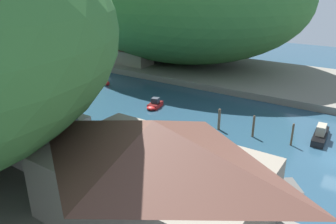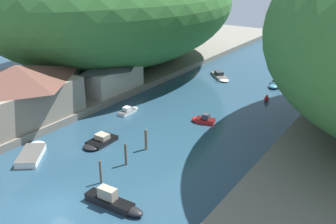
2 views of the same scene
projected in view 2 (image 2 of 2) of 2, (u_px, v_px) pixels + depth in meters
water_surface at (216, 103)px, 55.57m from camera, size 130.00×130.00×0.00m
left_bank at (101, 75)px, 67.51m from camera, size 22.00×120.00×0.98m
hillside_left at (118, 3)px, 68.65m from camera, size 38.41×53.78×22.78m
waterfront_building at (19, 91)px, 46.74m from camera, size 9.60×14.74×6.98m
boathouse_shed at (109, 73)px, 57.74m from camera, size 6.22×10.44×4.97m
boat_far_right_bank at (33, 152)px, 40.80m from camera, size 5.16×5.79×0.72m
boat_near_quay at (203, 120)px, 49.03m from camera, size 3.24×1.87×1.26m
boat_mid_channel at (114, 202)px, 32.19m from camera, size 5.95×1.52×1.70m
boat_yellow_tender at (278, 82)px, 63.42m from camera, size 1.91×5.92×1.77m
boat_small_dinghy at (220, 76)px, 67.43m from camera, size 5.64×5.65×1.02m
boat_far_upstream at (99, 142)px, 43.26m from camera, size 2.19×4.38×1.08m
boat_red_skiff at (129, 111)px, 52.20m from camera, size 1.31×3.52×0.97m
mooring_post_nearest at (100, 172)px, 35.47m from camera, size 0.21×0.21×2.43m
mooring_post_second at (126, 154)px, 38.63m from camera, size 0.25×0.25×2.48m
mooring_post_middle at (146, 139)px, 41.75m from camera, size 0.30×0.30×2.51m
channel_buoy_near at (267, 98)px, 56.38m from camera, size 0.74×0.74×1.10m
person_by_boathouse at (72, 101)px, 50.98m from camera, size 0.29×0.42×1.69m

